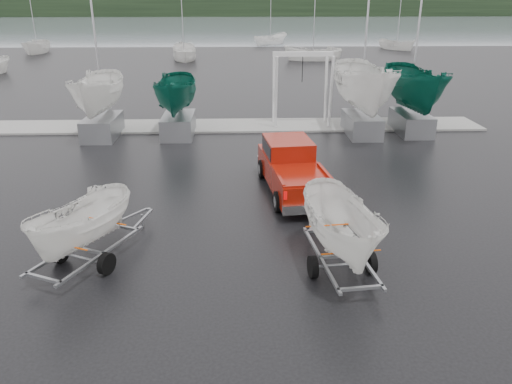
% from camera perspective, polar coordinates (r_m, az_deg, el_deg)
% --- Properties ---
extents(ground_plane, '(120.00, 120.00, 0.00)m').
position_cam_1_polar(ground_plane, '(16.47, -6.35, -3.67)').
color(ground_plane, black).
rests_on(ground_plane, ground).
extents(lake, '(300.00, 300.00, 0.00)m').
position_cam_1_polar(lake, '(115.08, -2.85, 18.10)').
color(lake, gray).
rests_on(lake, ground).
extents(dock, '(30.00, 3.00, 0.12)m').
position_cam_1_polar(dock, '(28.74, -4.60, 7.55)').
color(dock, '#969691').
rests_on(dock, ground).
extents(treeline, '(300.00, 8.00, 6.00)m').
position_cam_1_polar(treeline, '(184.91, -2.63, 20.35)').
color(treeline, black).
rests_on(treeline, ground).
extents(far_hill, '(300.00, 6.00, 10.00)m').
position_cam_1_polar(far_hill, '(192.87, -2.63, 21.00)').
color(far_hill, '#4C5651').
rests_on(far_hill, ground).
extents(pickup_truck, '(2.49, 5.64, 1.82)m').
position_cam_1_polar(pickup_truck, '(19.02, 4.07, 3.01)').
color(pickup_truck, maroon).
rests_on(pickup_truck, ground).
extents(trailer_hitched, '(1.84, 3.71, 4.78)m').
position_cam_1_polar(trailer_hitched, '(12.83, 10.18, 1.20)').
color(trailer_hitched, gray).
rests_on(trailer_hitched, ground).
extents(trailer_parked, '(2.58, 3.76, 4.26)m').
position_cam_1_polar(trailer_parked, '(13.86, -19.69, 0.58)').
color(trailer_parked, gray).
rests_on(trailer_parked, ground).
extents(boat_hoist, '(3.30, 2.18, 4.12)m').
position_cam_1_polar(boat_hoist, '(28.42, 5.29, 12.76)').
color(boat_hoist, silver).
rests_on(boat_hoist, ground).
extents(keelboat_0, '(2.23, 3.20, 10.39)m').
position_cam_1_polar(keelboat_0, '(27.05, -17.83, 13.22)').
color(keelboat_0, gray).
rests_on(keelboat_0, ground).
extents(keelboat_1, '(2.06, 3.20, 6.59)m').
position_cam_1_polar(keelboat_1, '(26.52, -9.17, 13.15)').
color(keelboat_1, gray).
rests_on(keelboat_1, ground).
extents(keelboat_2, '(2.73, 3.20, 10.91)m').
position_cam_1_polar(keelboat_2, '(26.82, 12.61, 15.44)').
color(keelboat_2, gray).
rests_on(keelboat_2, ground).
extents(keelboat_3, '(2.49, 3.20, 10.66)m').
position_cam_1_polar(keelboat_3, '(27.95, 18.07, 14.36)').
color(keelboat_3, gray).
rests_on(keelboat_3, ground).
extents(moored_boat_1, '(3.04, 3.10, 11.60)m').
position_cam_1_polar(moored_boat_1, '(60.21, -8.19, 14.73)').
color(moored_boat_1, white).
rests_on(moored_boat_1, ground).
extents(moored_boat_2, '(2.72, 2.65, 11.31)m').
position_cam_1_polar(moored_boat_2, '(59.36, 6.50, 14.71)').
color(moored_boat_2, white).
rests_on(moored_boat_2, ground).
extents(moored_boat_3, '(3.20, 3.21, 11.04)m').
position_cam_1_polar(moored_boat_3, '(73.80, 15.73, 15.41)').
color(moored_boat_3, white).
rests_on(moored_boat_3, ground).
extents(moored_boat_4, '(2.74, 2.81, 11.47)m').
position_cam_1_polar(moored_boat_4, '(72.47, -23.64, 14.35)').
color(moored_boat_4, white).
rests_on(moored_boat_4, ground).
extents(moored_boat_5, '(3.54, 3.53, 11.29)m').
position_cam_1_polar(moored_boat_5, '(79.02, 1.66, 16.52)').
color(moored_boat_5, white).
rests_on(moored_boat_5, ground).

